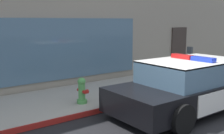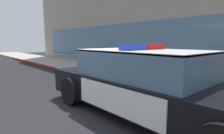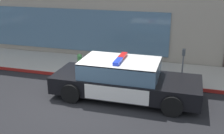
{
  "view_description": "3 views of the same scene",
  "coord_description": "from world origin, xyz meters",
  "views": [
    {
      "loc": [
        -4.54,
        -3.66,
        2.41
      ],
      "look_at": [
        0.01,
        2.42,
        1.11
      ],
      "focal_mm": 43.47,
      "sensor_mm": 36.0,
      "label": 1
    },
    {
      "loc": [
        3.98,
        -2.36,
        1.55
      ],
      "look_at": [
        -0.02,
        1.18,
        0.82
      ],
      "focal_mm": 29.86,
      "sensor_mm": 36.0,
      "label": 2
    },
    {
      "loc": [
        3.72,
        -8.1,
        4.36
      ],
      "look_at": [
        0.97,
        1.45,
        0.86
      ],
      "focal_mm": 44.59,
      "sensor_mm": 36.0,
      "label": 3
    }
  ],
  "objects": [
    {
      "name": "ground",
      "position": [
        0.0,
        0.0,
        0.0
      ],
      "size": [
        48.0,
        48.0,
        0.0
      ],
      "primitive_type": "plane",
      "color": "black"
    },
    {
      "name": "curb_red_paint",
      "position": [
        0.0,
        2.01,
        0.08
      ],
      "size": [
        28.8,
        0.04,
        0.14
      ],
      "primitive_type": "cube",
      "color": "maroon",
      "rests_on": "ground"
    },
    {
      "name": "sidewalk",
      "position": [
        0.0,
        3.39,
        0.07
      ],
      "size": [
        48.0,
        2.74,
        0.15
      ],
      "primitive_type": "cube",
      "color": "#A39E93",
      "rests_on": "ground"
    },
    {
      "name": "parking_meter",
      "position": [
        3.53,
        2.45,
        1.08
      ],
      "size": [
        0.12,
        0.18,
        1.34
      ],
      "color": "slate",
      "rests_on": "sidewalk"
    },
    {
      "name": "fire_hydrant",
      "position": [
        -0.86,
        2.65,
        0.5
      ],
      "size": [
        0.34,
        0.39,
        0.73
      ],
      "color": "#4C994C",
      "rests_on": "sidewalk"
    },
    {
      "name": "police_cruiser",
      "position": [
        1.6,
        0.78,
        0.68
      ],
      "size": [
        5.17,
        2.09,
        1.49
      ],
      "rotation": [
        0.0,
        0.0,
        -0.0
      ],
      "color": "black",
      "rests_on": "ground"
    }
  ]
}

